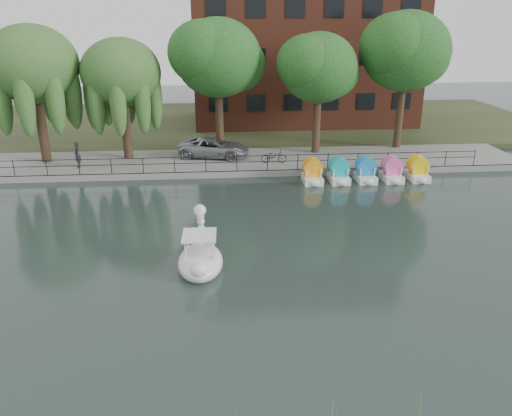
{
  "coord_description": "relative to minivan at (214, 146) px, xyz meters",
  "views": [
    {
      "loc": [
        -1.29,
        -17.94,
        9.77
      ],
      "look_at": [
        0.5,
        4.0,
        1.3
      ],
      "focal_mm": 35.0,
      "sensor_mm": 36.0,
      "label": 1
    }
  ],
  "objects": [
    {
      "name": "ground_plane",
      "position": [
        1.47,
        -16.69,
        -1.19
      ],
      "size": [
        120.0,
        120.0,
        0.0
      ],
      "primitive_type": "plane",
      "color": "#344441"
    },
    {
      "name": "promenade",
      "position": [
        1.47,
        -0.69,
        -0.99
      ],
      "size": [
        40.0,
        6.0,
        0.4
      ],
      "primitive_type": "cube",
      "color": "gray",
      "rests_on": "ground_plane"
    },
    {
      "name": "kerb",
      "position": [
        1.47,
        -3.64,
        -0.99
      ],
      "size": [
        40.0,
        0.25,
        0.4
      ],
      "primitive_type": "cube",
      "color": "gray",
      "rests_on": "ground_plane"
    },
    {
      "name": "land_strip",
      "position": [
        1.47,
        13.31,
        -1.01
      ],
      "size": [
        60.0,
        22.0,
        0.36
      ],
      "primitive_type": "cube",
      "color": "#47512D",
      "rests_on": "ground_plane"
    },
    {
      "name": "railing",
      "position": [
        1.47,
        -3.44,
        -0.05
      ],
      "size": [
        32.0,
        0.05,
        1.0
      ],
      "color": "black",
      "rests_on": "promenade"
    },
    {
      "name": "apartment_building",
      "position": [
        8.47,
        13.27,
        8.17
      ],
      "size": [
        20.0,
        10.07,
        18.0
      ],
      "color": "#4C1E16",
      "rests_on": "land_strip"
    },
    {
      "name": "willow_left",
      "position": [
        -11.53,
        -0.19,
        5.68
      ],
      "size": [
        5.88,
        5.88,
        9.01
      ],
      "color": "#473323",
      "rests_on": "promenade"
    },
    {
      "name": "willow_mid",
      "position": [
        -6.03,
        0.31,
        5.06
      ],
      "size": [
        5.32,
        5.32,
        8.15
      ],
      "color": "#473323",
      "rests_on": "promenade"
    },
    {
      "name": "broadleaf_center",
      "position": [
        0.47,
        1.31,
        5.87
      ],
      "size": [
        6.0,
        6.0,
        9.25
      ],
      "color": "#473323",
      "rests_on": "promenade"
    },
    {
      "name": "broadleaf_right",
      "position": [
        7.47,
        0.81,
        5.19
      ],
      "size": [
        5.4,
        5.4,
        8.32
      ],
      "color": "#473323",
      "rests_on": "promenade"
    },
    {
      "name": "broadleaf_far",
      "position": [
        13.97,
        1.81,
        6.21
      ],
      "size": [
        6.3,
        6.3,
        9.71
      ],
      "color": "#473323",
      "rests_on": "promenade"
    },
    {
      "name": "minivan",
      "position": [
        0.0,
        0.0,
        0.0
      ],
      "size": [
        3.73,
        6.11,
        1.58
      ],
      "primitive_type": "imported",
      "rotation": [
        0.0,
        0.0,
        1.36
      ],
      "color": "gray",
      "rests_on": "promenade"
    },
    {
      "name": "bicycle",
      "position": [
        4.08,
        -1.82,
        -0.29
      ],
      "size": [
        0.71,
        1.76,
        1.0
      ],
      "primitive_type": "imported",
      "rotation": [
        0.0,
        0.0,
        1.51
      ],
      "color": "gray",
      "rests_on": "promenade"
    },
    {
      "name": "pedestrian",
      "position": [
        -8.97,
        -1.86,
        0.2
      ],
      "size": [
        0.71,
        0.84,
        1.98
      ],
      "primitive_type": "imported",
      "rotation": [
        0.0,
        0.0,
        5.09
      ],
      "color": "black",
      "rests_on": "promenade"
    },
    {
      "name": "swan_boat",
      "position": [
        -0.6,
        -16.1,
        -0.65
      ],
      "size": [
        1.92,
        3.07,
        2.48
      ],
      "rotation": [
        0.0,
        0.0,
        -0.02
      ],
      "color": "white",
      "rests_on": "ground_plane"
    },
    {
      "name": "pedal_boat_row",
      "position": [
        9.52,
        -5.12,
        -0.58
      ],
      "size": [
        7.95,
        1.7,
        1.4
      ],
      "color": "white",
      "rests_on": "ground_plane"
    }
  ]
}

